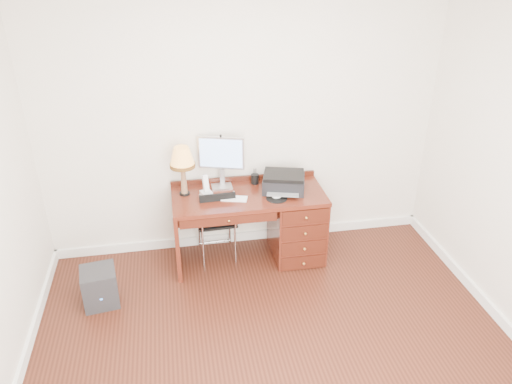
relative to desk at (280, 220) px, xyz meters
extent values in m
plane|color=black|center=(-0.32, -1.40, -0.41)|extent=(4.00, 4.00, 0.00)
plane|color=silver|center=(-0.32, 0.35, 0.94)|extent=(4.00, 0.00, 4.00)
plane|color=white|center=(-0.32, -1.40, 2.29)|extent=(4.00, 4.00, 0.00)
cube|color=white|center=(-0.32, 0.33, -0.36)|extent=(4.00, 0.03, 0.10)
cube|color=white|center=(1.66, -1.40, -0.36)|extent=(0.03, 3.50, 0.10)
cube|color=#561E12|center=(-0.32, -0.01, 0.32)|extent=(1.50, 0.65, 0.04)
cube|color=#561E12|center=(0.18, -0.01, -0.06)|extent=(0.50, 0.61, 0.71)
cube|color=#561E12|center=(-1.05, -0.01, -0.06)|extent=(0.04, 0.61, 0.71)
cube|color=#44170D|center=(-0.56, 0.29, 0.05)|extent=(0.96, 0.03, 0.39)
cube|color=#44170D|center=(-0.56, -0.31, 0.25)|extent=(0.91, 0.03, 0.09)
sphere|color=#BF8C3F|center=(0.18, -0.34, -0.06)|extent=(0.03, 0.03, 0.03)
cube|color=silver|center=(-0.56, 0.20, 0.34)|extent=(0.24, 0.20, 0.01)
cube|color=silver|center=(-0.56, 0.24, 0.43)|extent=(0.05, 0.04, 0.17)
cube|color=silver|center=(-0.56, 0.22, 0.70)|extent=(0.45, 0.17, 0.33)
cube|color=#4C8CF2|center=(-0.56, 0.20, 0.70)|extent=(0.41, 0.13, 0.29)
cube|color=white|center=(-0.54, -0.07, 0.34)|extent=(0.39, 0.21, 0.01)
cylinder|color=black|center=(-0.07, -0.15, 0.34)|extent=(0.20, 0.20, 0.01)
ellipsoid|color=white|center=(-0.07, -0.15, 0.36)|extent=(0.09, 0.06, 0.04)
cube|color=black|center=(0.04, 0.02, 0.41)|extent=(0.48, 0.41, 0.14)
cube|color=black|center=(0.04, 0.02, 0.50)|extent=(0.45, 0.39, 0.04)
cylinder|color=black|center=(-0.94, 0.11, 0.35)|extent=(0.10, 0.10, 0.02)
cone|color=brown|center=(-0.94, 0.11, 0.50)|extent=(0.06, 0.06, 0.29)
cone|color=#EDA34B|center=(-0.94, 0.11, 0.74)|extent=(0.24, 0.24, 0.18)
cylinder|color=#593814|center=(-0.94, 0.11, 0.65)|extent=(0.24, 0.24, 0.04)
cube|color=white|center=(-0.73, 0.04, 0.36)|extent=(0.13, 0.13, 0.04)
cube|color=white|center=(-0.73, 0.04, 0.47)|extent=(0.07, 0.08, 0.17)
cylinder|color=black|center=(-0.22, 0.22, 0.39)|extent=(0.08, 0.08, 0.10)
cube|color=black|center=(-0.64, 0.10, 0.02)|extent=(0.40, 0.40, 0.02)
cube|color=black|center=(-0.64, -0.09, 0.29)|extent=(0.35, 0.04, 0.23)
cylinder|color=silver|center=(-0.81, 0.26, -0.19)|extent=(0.02, 0.02, 0.44)
cylinder|color=silver|center=(-0.48, 0.26, -0.19)|extent=(0.02, 0.02, 0.44)
cylinder|color=silver|center=(-0.81, -0.07, -0.19)|extent=(0.02, 0.02, 0.44)
cylinder|color=silver|center=(-0.48, -0.07, -0.19)|extent=(0.02, 0.02, 0.44)
cylinder|color=silver|center=(-0.81, -0.09, 0.22)|extent=(0.02, 0.02, 0.39)
cylinder|color=silver|center=(-0.48, -0.09, 0.22)|extent=(0.02, 0.02, 0.39)
cube|color=black|center=(-1.78, -0.47, -0.24)|extent=(0.35, 0.35, 0.36)
camera|label=1|loc=(-1.02, -4.28, 2.63)|focal=35.00mm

